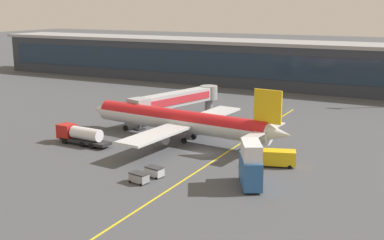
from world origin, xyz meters
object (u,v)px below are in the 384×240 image
Objects in this scene: fuel_tanker at (80,135)px; main_airliner at (180,121)px; lavatory_truck at (275,157)px; catering_lift at (251,165)px; baggage_cart_0 at (139,178)px; baggage_cart_1 at (154,171)px.

main_airliner is at bearing 36.83° from fuel_tanker.
lavatory_truck is 10.12m from catering_lift.
main_airliner reaches higher than baggage_cart_0.
main_airliner is 25.87m from catering_lift.
baggage_cart_0 is 1.00× the size of baggage_cart_1.
lavatory_truck is at bearing 6.89° from fuel_tanker.
catering_lift is at bearing -9.65° from fuel_tanker.
lavatory_truck is at bearing 88.43° from catering_lift.
main_airliner is 21.30m from lavatory_truck.
baggage_cart_1 is at bearing -22.40° from fuel_tanker.
baggage_cart_0 and baggage_cart_1 have the same top height.
fuel_tanker is at bearing -173.11° from lavatory_truck.
main_airliner is 14.82× the size of baggage_cart_1.
lavatory_truck is at bearing -18.10° from main_airliner.
catering_lift reaches higher than baggage_cart_0.
baggage_cart_0 is (-14.42, -15.81, -0.64)m from lavatory_truck.
fuel_tanker is 34.73m from lavatory_truck.
fuel_tanker is 1.75× the size of lavatory_truck.
catering_lift is 15.47m from baggage_cart_0.
baggage_cart_0 is 3.20m from baggage_cart_1.
main_airliner is 6.83× the size of lavatory_truck.
baggage_cart_0 is at bearing -75.69° from main_airliner.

